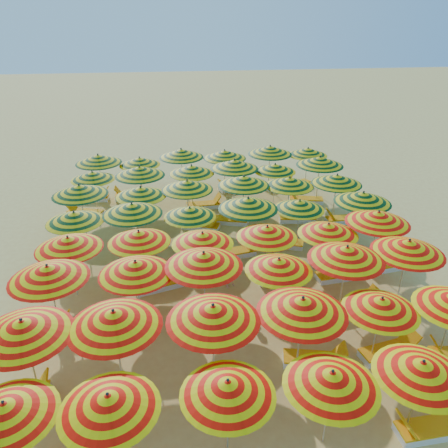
# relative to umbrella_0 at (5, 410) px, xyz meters

# --- Properties ---
(ground) EXTENTS (120.00, 120.00, 0.00)m
(ground) POSITION_rel_umbrella_0_xyz_m (5.52, 7.88, -1.93)
(ground) COLOR #D5B95E
(ground) RESTS_ON ground
(umbrella_0) EXTENTS (2.45, 2.45, 2.19)m
(umbrella_0) POSITION_rel_umbrella_0_xyz_m (0.00, 0.00, 0.00)
(umbrella_0) COLOR silver
(umbrella_0) RESTS_ON ground
(umbrella_1) EXTENTS (2.44, 2.44, 2.23)m
(umbrella_1) POSITION_rel_umbrella_0_xyz_m (2.03, -0.11, 0.03)
(umbrella_1) COLOR silver
(umbrella_1) RESTS_ON ground
(umbrella_2) EXTENTS (2.53, 2.53, 2.20)m
(umbrella_2) POSITION_rel_umbrella_0_xyz_m (4.48, -0.04, 0.01)
(umbrella_2) COLOR silver
(umbrella_2) RESTS_ON ground
(umbrella_3) EXTENTS (2.80, 2.80, 2.24)m
(umbrella_3) POSITION_rel_umbrella_0_xyz_m (6.72, -0.12, 0.04)
(umbrella_3) COLOR silver
(umbrella_3) RESTS_ON ground
(umbrella_4) EXTENTS (2.53, 2.53, 2.24)m
(umbrella_4) POSITION_rel_umbrella_0_xyz_m (8.80, -0.10, 0.04)
(umbrella_4) COLOR silver
(umbrella_4) RESTS_ON ground
(umbrella_6) EXTENTS (2.74, 2.74, 2.52)m
(umbrella_6) POSITION_rel_umbrella_0_xyz_m (-0.18, 2.17, 0.29)
(umbrella_6) COLOR silver
(umbrella_6) RESTS_ON ground
(umbrella_7) EXTENTS (2.76, 2.76, 2.53)m
(umbrella_7) POSITION_rel_umbrella_0_xyz_m (1.96, 2.23, 0.30)
(umbrella_7) COLOR silver
(umbrella_7) RESTS_ON ground
(umbrella_8) EXTENTS (2.44, 2.44, 2.56)m
(umbrella_8) POSITION_rel_umbrella_0_xyz_m (4.40, 2.10, 0.32)
(umbrella_8) COLOR silver
(umbrella_8) RESTS_ON ground
(umbrella_9) EXTENTS (2.98, 2.98, 2.53)m
(umbrella_9) POSITION_rel_umbrella_0_xyz_m (6.73, 2.13, 0.30)
(umbrella_9) COLOR silver
(umbrella_9) RESTS_ON ground
(umbrella_10) EXTENTS (2.76, 2.76, 2.21)m
(umbrella_10) POSITION_rel_umbrella_0_xyz_m (8.99, 2.26, 0.01)
(umbrella_10) COLOR silver
(umbrella_10) RESTS_ON ground
(umbrella_12) EXTENTS (2.94, 2.94, 2.49)m
(umbrella_12) POSITION_rel_umbrella_0_xyz_m (-0.15, 4.71, 0.26)
(umbrella_12) COLOR silver
(umbrella_12) RESTS_ON ground
(umbrella_13) EXTENTS (2.81, 2.81, 2.42)m
(umbrella_13) POSITION_rel_umbrella_0_xyz_m (2.36, 4.72, 0.20)
(umbrella_13) COLOR silver
(umbrella_13) RESTS_ON ground
(umbrella_14) EXTENTS (2.98, 2.98, 2.56)m
(umbrella_14) POSITION_rel_umbrella_0_xyz_m (4.41, 4.73, 0.32)
(umbrella_14) COLOR silver
(umbrella_14) RESTS_ON ground
(umbrella_15) EXTENTS (2.47, 2.47, 2.25)m
(umbrella_15) POSITION_rel_umbrella_0_xyz_m (6.73, 4.56, 0.05)
(umbrella_15) COLOR silver
(umbrella_15) RESTS_ON ground
(umbrella_16) EXTENTS (3.13, 3.13, 2.55)m
(umbrella_16) POSITION_rel_umbrella_0_xyz_m (8.87, 4.52, 0.32)
(umbrella_16) COLOR silver
(umbrella_16) RESTS_ON ground
(umbrella_17) EXTENTS (3.01, 3.01, 2.50)m
(umbrella_17) POSITION_rel_umbrella_0_xyz_m (11.05, 4.74, 0.27)
(umbrella_17) COLOR silver
(umbrella_17) RESTS_ON ground
(umbrella_18) EXTENTS (2.30, 2.30, 2.39)m
(umbrella_18) POSITION_rel_umbrella_0_xyz_m (0.06, 6.65, 0.17)
(umbrella_18) COLOR silver
(umbrella_18) RESTS_ON ground
(umbrella_19) EXTENTS (2.60, 2.60, 2.32)m
(umbrella_19) POSITION_rel_umbrella_0_xyz_m (2.36, 6.90, 0.11)
(umbrella_19) COLOR silver
(umbrella_19) RESTS_ON ground
(umbrella_20) EXTENTS (2.86, 2.86, 2.28)m
(umbrella_20) POSITION_rel_umbrella_0_xyz_m (4.53, 6.55, 0.08)
(umbrella_20) COLOR silver
(umbrella_20) RESTS_ON ground
(umbrella_21) EXTENTS (2.24, 2.24, 2.32)m
(umbrella_21) POSITION_rel_umbrella_0_xyz_m (6.83, 6.69, 0.11)
(umbrella_21) COLOR silver
(umbrella_21) RESTS_ON ground
(umbrella_22) EXTENTS (2.53, 2.53, 2.30)m
(umbrella_22) POSITION_rel_umbrella_0_xyz_m (9.06, 6.62, 0.09)
(umbrella_22) COLOR silver
(umbrella_22) RESTS_ON ground
(umbrella_23) EXTENTS (2.73, 2.73, 2.51)m
(umbrella_23) POSITION_rel_umbrella_0_xyz_m (11.06, 6.95, 0.28)
(umbrella_23) COLOR silver
(umbrella_23) RESTS_ON ground
(umbrella_24) EXTENTS (2.85, 2.85, 2.31)m
(umbrella_24) POSITION_rel_umbrella_0_xyz_m (-0.12, 8.85, 0.10)
(umbrella_24) COLOR silver
(umbrella_24) RESTS_ON ground
(umbrella_25) EXTENTS (2.66, 2.66, 2.46)m
(umbrella_25) POSITION_rel_umbrella_0_xyz_m (2.03, 9.01, 0.24)
(umbrella_25) COLOR silver
(umbrella_25) RESTS_ON ground
(umbrella_26) EXTENTS (2.59, 2.59, 2.19)m
(umbrella_26) POSITION_rel_umbrella_0_xyz_m (4.24, 8.94, 0.00)
(umbrella_26) COLOR silver
(umbrella_26) RESTS_ON ground
(umbrella_27) EXTENTS (2.95, 2.95, 2.52)m
(umbrella_27) POSITION_rel_umbrella_0_xyz_m (6.54, 8.83, 0.29)
(umbrella_27) COLOR silver
(umbrella_27) RESTS_ON ground
(umbrella_28) EXTENTS (2.22, 2.22, 2.18)m
(umbrella_28) POSITION_rel_umbrella_0_xyz_m (8.73, 9.07, -0.01)
(umbrella_28) COLOR silver
(umbrella_28) RESTS_ON ground
(umbrella_29) EXTENTS (3.06, 3.06, 2.47)m
(umbrella_29) POSITION_rel_umbrella_0_xyz_m (11.33, 8.89, 0.25)
(umbrella_29) COLOR silver
(umbrella_29) RESTS_ON ground
(umbrella_30) EXTENTS (3.10, 3.10, 2.50)m
(umbrella_30) POSITION_rel_umbrella_0_xyz_m (-0.29, 11.22, 0.27)
(umbrella_30) COLOR silver
(umbrella_30) RESTS_ON ground
(umbrella_31) EXTENTS (2.45, 2.45, 2.32)m
(umbrella_31) POSITION_rel_umbrella_0_xyz_m (2.27, 11.07, 0.11)
(umbrella_31) COLOR silver
(umbrella_31) RESTS_ON ground
(umbrella_32) EXTENTS (2.68, 2.68, 2.42)m
(umbrella_32) POSITION_rel_umbrella_0_xyz_m (4.28, 11.36, 0.20)
(umbrella_32) COLOR silver
(umbrella_32) RESTS_ON ground
(umbrella_33) EXTENTS (2.93, 2.93, 2.47)m
(umbrella_33) POSITION_rel_umbrella_0_xyz_m (6.83, 11.46, 0.24)
(umbrella_33) COLOR silver
(umbrella_33) RESTS_ON ground
(umbrella_34) EXTENTS (2.74, 2.74, 2.35)m
(umbrella_34) POSITION_rel_umbrella_0_xyz_m (8.91, 11.32, 0.14)
(umbrella_34) COLOR silver
(umbrella_34) RESTS_ON ground
(umbrella_35) EXTENTS (2.50, 2.50, 2.43)m
(umbrella_35) POSITION_rel_umbrella_0_xyz_m (11.08, 11.15, 0.21)
(umbrella_35) COLOR silver
(umbrella_35) RESTS_ON ground
(umbrella_36) EXTENTS (2.20, 2.20, 2.22)m
(umbrella_36) POSITION_rel_umbrella_0_xyz_m (-0.10, 13.67, 0.02)
(umbrella_36) COLOR silver
(umbrella_36) RESTS_ON ground
(umbrella_37) EXTENTS (2.63, 2.63, 2.52)m
(umbrella_37) POSITION_rel_umbrella_0_xyz_m (2.15, 13.27, 0.28)
(umbrella_37) COLOR silver
(umbrella_37) RESTS_ON ground
(umbrella_38) EXTENTS (2.61, 2.61, 2.34)m
(umbrella_38) POSITION_rel_umbrella_0_xyz_m (4.62, 13.61, 0.13)
(umbrella_38) COLOR silver
(umbrella_38) RESTS_ON ground
(umbrella_39) EXTENTS (2.53, 2.53, 2.52)m
(umbrella_39) POSITION_rel_umbrella_0_xyz_m (6.75, 13.67, 0.29)
(umbrella_39) COLOR silver
(umbrella_39) RESTS_ON ground
(umbrella_40) EXTENTS (2.32, 2.32, 2.22)m
(umbrella_40) POSITION_rel_umbrella_0_xyz_m (8.81, 13.65, 0.02)
(umbrella_40) COLOR silver
(umbrella_40) RESTS_ON ground
(umbrella_41) EXTENTS (2.63, 2.63, 2.52)m
(umbrella_41) POSITION_rel_umbrella_0_xyz_m (11.10, 13.57, 0.29)
(umbrella_41) COLOR silver
(umbrella_41) RESTS_ON ground
(umbrella_42) EXTENTS (2.65, 2.65, 2.49)m
(umbrella_42) POSITION_rel_umbrella_0_xyz_m (-0.03, 15.50, 0.26)
(umbrella_42) COLOR silver
(umbrella_42) RESTS_ON ground
(umbrella_43) EXTENTS (2.71, 2.71, 2.25)m
(umbrella_43) POSITION_rel_umbrella_0_xyz_m (2.04, 15.50, 0.05)
(umbrella_43) COLOR silver
(umbrella_43) RESTS_ON ground
(umbrella_44) EXTENTS (2.52, 2.52, 2.51)m
(umbrella_44) POSITION_rel_umbrella_0_xyz_m (4.23, 15.88, 0.28)
(umbrella_44) COLOR silver
(umbrella_44) RESTS_ON ground
(umbrella_45) EXTENTS (2.94, 2.94, 2.42)m
(umbrella_45) POSITION_rel_umbrella_0_xyz_m (6.53, 15.62, 0.20)
(umbrella_45) COLOR silver
(umbrella_45) RESTS_ON ground
(umbrella_46) EXTENTS (2.49, 2.49, 2.54)m
(umbrella_46) POSITION_rel_umbrella_0_xyz_m (9.02, 15.72, 0.31)
(umbrella_46) COLOR silver
(umbrella_46) RESTS_ON ground
(umbrella_47) EXTENTS (2.78, 2.78, 2.29)m
(umbrella_47) POSITION_rel_umbrella_0_xyz_m (11.21, 15.88, 0.09)
(umbrella_47) COLOR silver
(umbrella_47) RESTS_ON ground
(lounger_1) EXTENTS (1.76, 0.66, 0.69)m
(lounger_1) POSITION_rel_umbrella_0_xyz_m (9.30, -0.25, -1.78)
(lounger_1) COLOR white
(lounger_1) RESTS_ON ground
(lounger_2) EXTENTS (1.80, 0.84, 0.69)m
(lounger_2) POSITION_rel_umbrella_0_xyz_m (-0.68, 2.03, -1.78)
(lounger_2) COLOR white
(lounger_2) RESTS_ON ground
(lounger_3) EXTENTS (1.82, 0.95, 0.69)m
(lounger_3) POSITION_rel_umbrella_0_xyz_m (7.32, 2.30, -1.78)
(lounger_3) COLOR white
(lounger_3) RESTS_ON ground
(lounger_4) EXTENTS (1.81, 0.90, 0.69)m
(lounger_4) POSITION_rel_umbrella_0_xyz_m (9.59, 2.36, -1.78)
(lounger_4) COLOR white
(lounger_4) RESTS_ON ground
(lounger_6) EXTENTS (1.80, 0.82, 0.69)m
(lounger_6) POSITION_rel_umbrella_0_xyz_m (-0.66, 4.76, -1.78)
(lounger_6) COLOR white
(lounger_6) RESTS_ON ground
(lounger_7) EXTENTS (1.81, 0.87, 0.69)m
(lounger_7) POSITION_rel_umbrella_0_xyz_m (9.47, 4.59, -1.78)
(lounger_7) COLOR white
(lounger_7) RESTS_ON ground
(lounger_8) EXTENTS (1.83, 1.05, 0.69)m
(lounger_8) POSITION_rel_umbrella_0_xyz_m (2.96, 6.71, -1.78)
(lounger_8) COLOR white
(lounger_8) RESTS_ON ground
(lounger_9) EXTENTS (1.79, 0.78, 0.69)m
(lounger_9) POSITION_rel_umbrella_0_xyz_m (7.43, 6.66, -1.78)
(lounger_9) COLOR white
(lounger_9) RESTS_ON ground
(lounger_10) EXTENTS (1.78, 0.76, 0.69)m
(lounger_10) POSITION_rel_umbrella_0_xyz_m (9.65, 6.45, -1.78)
(lounger_10) COLOR white
(lounger_10) RESTS_ON ground
(lounger_11) EXTENTS (1.80, 0.83, 0.69)m
(lounger_11) POSITION_rel_umbrella_0_xyz_m (11.66, 6.83, -1.78)
(lounger_11) COLOR white
(lounger_11) RESTS_ON ground
(lounger_12) EXTENTS (1.81, 0.92, 0.69)m
(lounger_12) POSITION_rel_umbrella_0_xyz_m (6.04, 8.61, -1.78)
(lounger_12) COLOR white
(lounger_12) RESTS_ON ground
(lounger_13) EXTENTS (1.82, 1.17, 0.69)m
(lounger_13) POSITION_rel_umbrella_0_xyz_m (8.13, 9.19, -1.78)
(lounger_13) COLOR white
(lounger_13) RESTS_ON ground
(lounger_14) EXTENTS (1.82, 1.17, 0.69)m
(lounger_14) POSITION_rel_umbrella_0_xyz_m (4.88, 11.26, -1.78)
(lounger_14) COLOR white
(lounger_14) RESTS_ON ground
(lounger_15) EXTENTS (1.83, 1.05, 0.69)m
(lounger_15) POSITION_rel_umbrella_0_xyz_m (6.32, 11.63, -1.78)
(lounger_15) COLOR white
(lounger_15) RESTS_ON ground
(lounger_16) EXTENTS (1.80, 0.82, 0.69)m
(lounger_16) POSITION_rel_umbrella_0_xyz_m (9.51, 11.41, -1.78)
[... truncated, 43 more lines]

